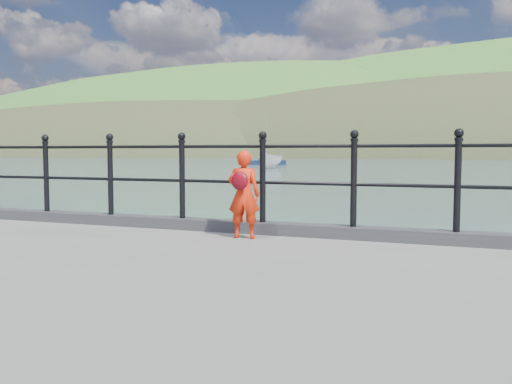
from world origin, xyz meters
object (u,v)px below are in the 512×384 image
at_px(railing, 221,170).
at_px(launch_white, 271,161).
at_px(sailboat_left, 266,163).
at_px(child, 244,194).

bearing_deg(railing, launch_white, 109.08).
xyz_separation_m(launch_white, sailboat_left, (-8.49, 21.02, -0.61)).
bearing_deg(child, launch_white, -80.51).
bearing_deg(child, railing, -51.74).
bearing_deg(sailboat_left, railing, -101.10).
relative_size(launch_white, sailboat_left, 0.55).
bearing_deg(child, sailboat_left, -79.80).
height_order(railing, sailboat_left, sailboat_left).
bearing_deg(launch_white, railing, -67.70).
relative_size(railing, launch_white, 3.68).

